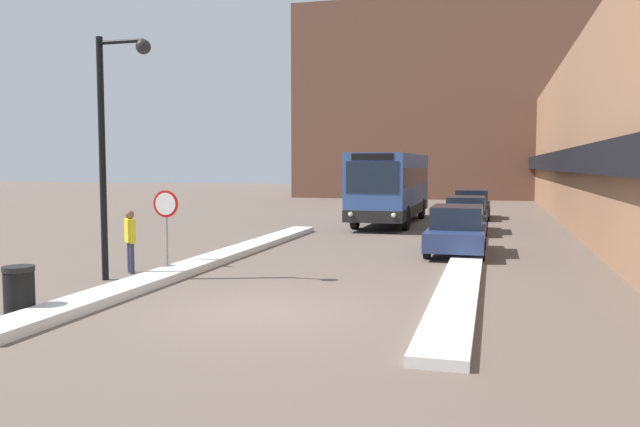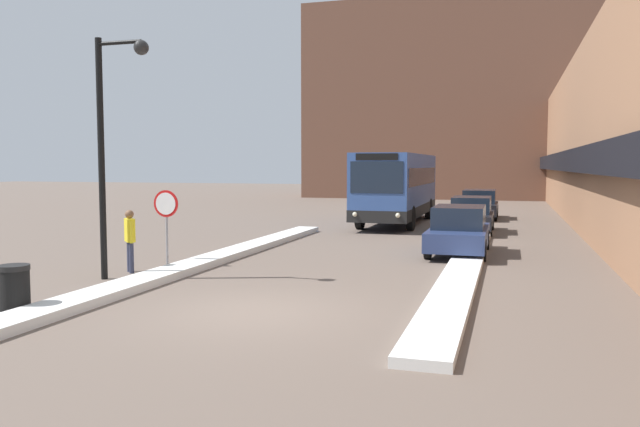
# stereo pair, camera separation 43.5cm
# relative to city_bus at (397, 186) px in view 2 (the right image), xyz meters

# --- Properties ---
(ground_plane) EXTENTS (160.00, 160.00, 0.00)m
(ground_plane) POSITION_rel_city_bus_xyz_m (0.52, -19.19, -1.83)
(ground_plane) COLOR #66564C
(building_row_right) EXTENTS (5.50, 60.00, 8.05)m
(building_row_right) POSITION_rel_city_bus_xyz_m (10.49, 4.81, 2.18)
(building_row_right) COLOR #996B4C
(building_row_right) RESTS_ON ground_plane
(building_backdrop_far) EXTENTS (26.00, 8.00, 16.92)m
(building_backdrop_far) POSITION_rel_city_bus_xyz_m (0.52, 26.24, 6.62)
(building_backdrop_far) COLOR brown
(building_backdrop_far) RESTS_ON ground_plane
(snow_bank_left) EXTENTS (0.90, 17.91, 0.20)m
(snow_bank_left) POSITION_rel_city_bus_xyz_m (-3.08, -13.58, -1.74)
(snow_bank_left) COLOR silver
(snow_bank_left) RESTS_ON ground_plane
(snow_bank_right) EXTENTS (0.90, 19.70, 0.17)m
(snow_bank_right) POSITION_rel_city_bus_xyz_m (4.12, -11.95, -1.75)
(snow_bank_right) COLOR silver
(snow_bank_right) RESTS_ON ground_plane
(city_bus) EXTENTS (2.56, 10.20, 3.39)m
(city_bus) POSITION_rel_city_bus_xyz_m (0.00, 0.00, 0.00)
(city_bus) COLOR #335193
(city_bus) RESTS_ON ground_plane
(parked_car_front) EXTENTS (1.82, 4.35, 1.55)m
(parked_car_front) POSITION_rel_city_bus_xyz_m (3.72, -9.87, -1.06)
(parked_car_front) COLOR navy
(parked_car_front) RESTS_ON ground_plane
(parked_car_middle) EXTENTS (1.81, 4.32, 1.52)m
(parked_car_middle) POSITION_rel_city_bus_xyz_m (3.72, -3.08, -1.07)
(parked_car_middle) COLOR black
(parked_car_middle) RESTS_ON ground_plane
(parked_car_back) EXTENTS (1.92, 4.42, 1.55)m
(parked_car_back) POSITION_rel_city_bus_xyz_m (3.72, 4.15, -1.06)
(parked_car_back) COLOR black
(parked_car_back) RESTS_ON ground_plane
(stop_sign) EXTENTS (0.76, 0.08, 2.16)m
(stop_sign) POSITION_rel_city_bus_xyz_m (-4.02, -14.76, -0.28)
(stop_sign) COLOR gray
(stop_sign) RESTS_ON ground_plane
(street_lamp) EXTENTS (1.46, 0.36, 5.97)m
(street_lamp) POSITION_rel_city_bus_xyz_m (-4.16, -17.02, 1.89)
(street_lamp) COLOR black
(street_lamp) RESTS_ON ground_plane
(pedestrian) EXTENTS (0.46, 0.46, 1.67)m
(pedestrian) POSITION_rel_city_bus_xyz_m (-4.40, -15.98, -0.83)
(pedestrian) COLOR #333851
(pedestrian) RESTS_ON ground_plane
(trash_bin) EXTENTS (0.59, 0.59, 0.95)m
(trash_bin) POSITION_rel_city_bus_xyz_m (-3.82, -20.67, -1.36)
(trash_bin) COLOR black
(trash_bin) RESTS_ON ground_plane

